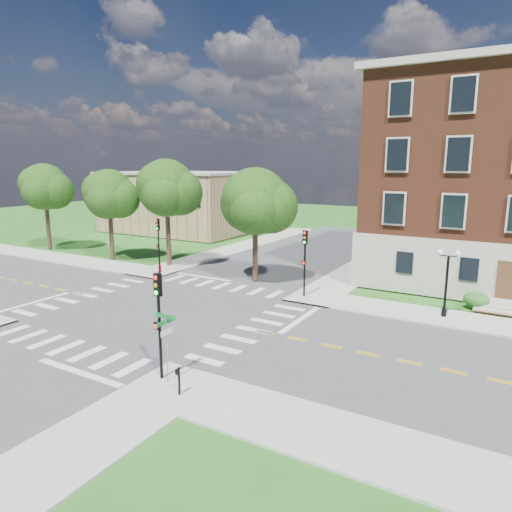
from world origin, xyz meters
The scene contains 19 objects.
ground centered at (0.00, 0.00, 0.00)m, with size 160.00×160.00×0.00m, color #1F5618.
road_ew centered at (0.00, 0.00, 0.01)m, with size 90.00×12.00×0.01m, color #3D3D3F.
road_ns centered at (0.00, 0.00, 0.01)m, with size 12.00×90.00×0.01m, color #3D3D3F.
sidewalk_ne centered at (15.38, 15.38, 0.06)m, with size 34.00×34.00×0.12m.
sidewalk_nw centered at (-15.38, 15.38, 0.06)m, with size 34.00×34.00×0.12m.
crosswalk_east centered at (7.20, 0.00, 0.00)m, with size 2.20×10.20×0.02m, color silver, non-canonical shape.
stop_bar_east centered at (8.80, 3.00, 0.00)m, with size 0.40×5.50×0.00m, color silver.
secondary_building centered at (-22.00, 30.00, 4.28)m, with size 20.40×15.40×8.30m.
tree_a centered at (-25.52, 10.37, 7.01)m, with size 5.07×5.07×9.46m.
tree_b centered at (-15.24, 10.08, 6.57)m, with size 4.88×4.88×8.92m.
tree_c centered at (-8.28, 10.62, 7.31)m, with size 5.29×5.29×9.87m.
tree_d centered at (1.68, 9.67, 6.57)m, with size 5.36×5.36×9.15m.
traffic_signal_se centered at (6.86, -7.49, 3.19)m, with size 0.35×0.40×4.80m.
traffic_signal_ne centered at (7.03, 7.48, 3.19)m, with size 0.32×0.35×4.80m.
traffic_signal_nw centered at (-6.73, 7.56, 3.19)m, with size 0.38×0.45×4.80m.
twin_lamp_west centered at (16.43, 7.85, 2.52)m, with size 1.36×0.36×4.23m.
street_sign_pole centered at (7.33, -7.59, 2.31)m, with size 1.10×1.10×3.10m.
push_button_post centered at (8.50, -8.25, 0.80)m, with size 0.14×0.21×1.20m.
fire_hydrant centered at (-7.08, 7.98, 0.46)m, with size 0.35×0.35×0.75m.
Camera 1 is at (19.95, -21.64, 9.47)m, focal length 32.00 mm.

